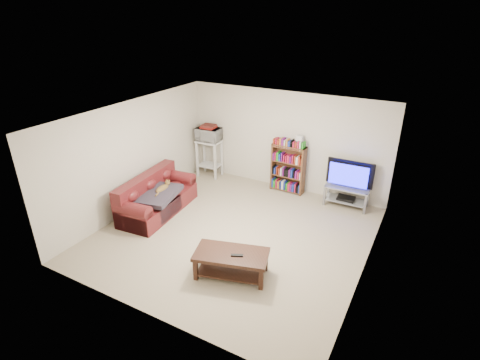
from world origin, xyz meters
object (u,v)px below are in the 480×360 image
Objects in this scene: coffee_table at (231,260)px; bookshelf at (288,168)px; tv_stand at (347,193)px; sofa at (155,199)px.

bookshelf is at bearing 80.36° from coffee_table.
coffee_table is 3.51m from tv_stand.
sofa is 2.78m from coffee_table.
tv_stand reaches higher than coffee_table.
coffee_table is 1.13× the size of bookshelf.
sofa is 3.20m from bookshelf.
coffee_table is at bearing -109.23° from tv_stand.
sofa is 1.70× the size of bookshelf.
coffee_table is at bearing -28.29° from sofa.
bookshelf reaches higher than tv_stand.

